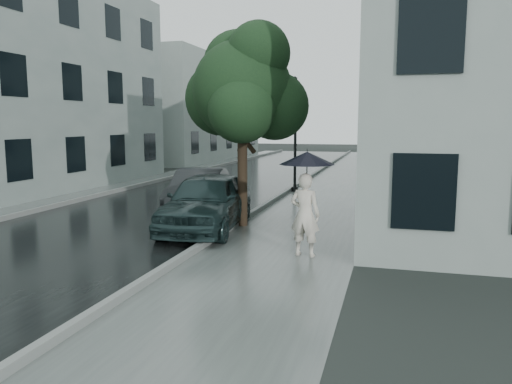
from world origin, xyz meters
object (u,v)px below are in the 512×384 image
(street_tree, at_px, (243,89))
(car_far, at_px, (199,190))
(pedestrian, at_px, (305,215))
(car_near, at_px, (207,201))
(lamp_post, at_px, (292,125))

(street_tree, xyz_separation_m, car_far, (-2.09, 1.77, -3.16))
(pedestrian, distance_m, street_tree, 4.72)
(street_tree, distance_m, car_near, 3.29)
(pedestrian, relative_size, lamp_post, 0.38)
(car_near, relative_size, car_far, 1.08)
(lamp_post, bearing_deg, street_tree, -106.66)
(street_tree, bearing_deg, pedestrian, -51.65)
(pedestrian, bearing_deg, street_tree, -42.21)
(pedestrian, distance_m, car_near, 3.67)
(street_tree, distance_m, car_far, 4.18)
(pedestrian, distance_m, car_far, 6.40)
(street_tree, height_order, car_far, street_tree)
(street_tree, distance_m, lamp_post, 7.36)
(lamp_post, distance_m, car_far, 6.23)
(lamp_post, xyz_separation_m, car_far, (-2.00, -5.51, -2.11))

